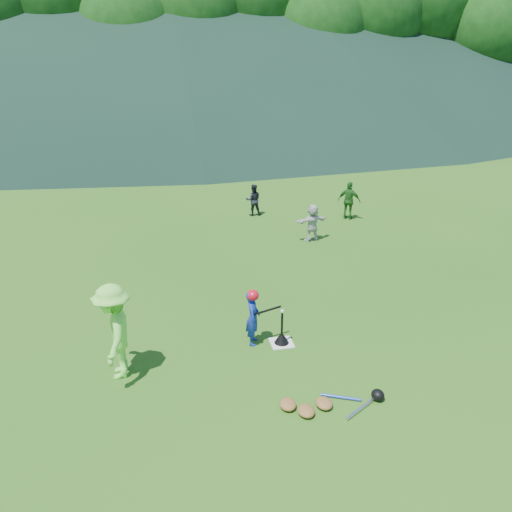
{
  "coord_description": "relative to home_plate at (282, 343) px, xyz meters",
  "views": [
    {
      "loc": [
        -2.3,
        -8.35,
        5.53
      ],
      "look_at": [
        0.0,
        2.5,
        0.9
      ],
      "focal_mm": 35.0,
      "sensor_mm": 36.0,
      "label": 1
    }
  ],
  "objects": [
    {
      "name": "ground",
      "position": [
        0.0,
        0.0,
        -0.01
      ],
      "size": [
        120.0,
        120.0,
        0.0
      ],
      "primitive_type": "plane",
      "color": "#275613",
      "rests_on": "ground"
    },
    {
      "name": "home_plate",
      "position": [
        0.0,
        0.0,
        0.0
      ],
      "size": [
        0.45,
        0.45,
        0.02
      ],
      "primitive_type": "cube",
      "color": "silver",
      "rests_on": "ground"
    },
    {
      "name": "baseball",
      "position": [
        0.0,
        0.0,
        0.73
      ],
      "size": [
        0.08,
        0.08,
        0.08
      ],
      "primitive_type": "sphere",
      "color": "white",
      "rests_on": "batting_tee"
    },
    {
      "name": "batter_child",
      "position": [
        -0.56,
        0.15,
        0.57
      ],
      "size": [
        0.37,
        0.48,
        1.16
      ],
      "primitive_type": "imported",
      "rotation": [
        0.0,
        0.0,
        1.32
      ],
      "color": "navy",
      "rests_on": "ground"
    },
    {
      "name": "adult_coach",
      "position": [
        -3.17,
        -0.39,
        0.89
      ],
      "size": [
        0.73,
        1.2,
        1.8
      ],
      "primitive_type": "imported",
      "rotation": [
        0.0,
        0.0,
        -1.62
      ],
      "color": "#79F247",
      "rests_on": "ground"
    },
    {
      "name": "fielder_b",
      "position": [
        1.15,
        8.37,
        0.55
      ],
      "size": [
        0.58,
        0.46,
        1.12
      ],
      "primitive_type": "imported",
      "rotation": [
        0.0,
        0.0,
        3.07
      ],
      "color": "black",
      "rests_on": "ground"
    },
    {
      "name": "fielder_c",
      "position": [
        4.3,
        7.24,
        0.65
      ],
      "size": [
        0.83,
        0.7,
        1.33
      ],
      "primitive_type": "imported",
      "rotation": [
        0.0,
        0.0,
        2.55
      ],
      "color": "#22601C",
      "rests_on": "ground"
    },
    {
      "name": "fielder_d",
      "position": [
        2.4,
        5.49,
        0.57
      ],
      "size": [
        1.12,
        0.54,
        1.16
      ],
      "primitive_type": "imported",
      "rotation": [
        0.0,
        0.0,
        3.33
      ],
      "color": "silver",
      "rests_on": "ground"
    },
    {
      "name": "batting_tee",
      "position": [
        0.0,
        0.0,
        0.12
      ],
      "size": [
        0.3,
        0.3,
        0.68
      ],
      "color": "black",
      "rests_on": "home_plate"
    },
    {
      "name": "batter_gear",
      "position": [
        -0.54,
        0.15,
        1.04
      ],
      "size": [
        0.72,
        0.26,
        0.52
      ],
      "color": "red",
      "rests_on": "ground"
    },
    {
      "name": "equipment_pile",
      "position": [
        0.21,
        -2.03,
        0.06
      ],
      "size": [
        1.8,
        0.72,
        0.19
      ],
      "color": "olive",
      "rests_on": "ground"
    },
    {
      "name": "outfield_fence",
      "position": [
        0.0,
        28.0,
        0.69
      ],
      "size": [
        70.07,
        0.08,
        1.33
      ],
      "color": "gray",
      "rests_on": "ground"
    },
    {
      "name": "tree_line",
      "position": [
        0.2,
        33.83,
        8.2
      ],
      "size": [
        70.04,
        11.4,
        14.82
      ],
      "color": "#382314",
      "rests_on": "ground"
    }
  ]
}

